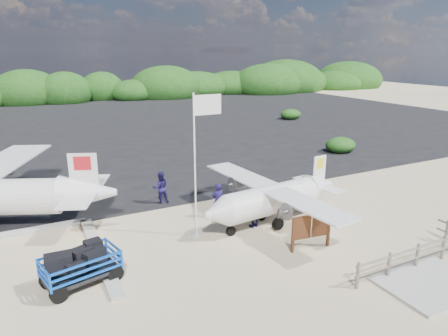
% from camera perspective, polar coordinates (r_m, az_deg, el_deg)
% --- Properties ---
extents(ground, '(160.00, 160.00, 0.00)m').
position_cam_1_polar(ground, '(17.10, -1.21, -11.10)').
color(ground, beige).
extents(asphalt_apron, '(90.00, 50.00, 0.04)m').
position_cam_1_polar(asphalt_apron, '(44.87, -18.16, 5.48)').
color(asphalt_apron, '#B2B2B2').
rests_on(asphalt_apron, ground).
extents(walkway_pad, '(3.50, 2.50, 0.10)m').
position_cam_1_polar(walkway_pad, '(16.33, 27.38, -14.56)').
color(walkway_pad, '#B2B2B2').
rests_on(walkway_pad, ground).
extents(vegetation_band, '(124.00, 8.00, 4.40)m').
position_cam_1_polar(vegetation_band, '(69.44, -21.57, 8.78)').
color(vegetation_band, '#B2B2B2').
rests_on(vegetation_band, ground).
extents(fence, '(6.40, 2.00, 1.10)m').
position_cam_1_polar(fence, '(17.18, 25.67, -12.73)').
color(fence, '#B2B2B2').
rests_on(fence, ground).
extents(baggage_cart, '(3.03, 2.16, 1.37)m').
position_cam_1_polar(baggage_cart, '(15.46, -19.50, -15.36)').
color(baggage_cart, blue).
rests_on(baggage_cart, ground).
extents(flagpole, '(1.26, 0.54, 6.28)m').
position_cam_1_polar(flagpole, '(18.09, -3.96, -9.52)').
color(flagpole, white).
rests_on(flagpole, ground).
extents(signboard, '(1.91, 0.40, 1.57)m').
position_cam_1_polar(signboard, '(17.25, 12.18, -11.25)').
color(signboard, '#562F18').
rests_on(signboard, ground).
extents(crew_a, '(0.68, 0.48, 1.77)m').
position_cam_1_polar(crew_a, '(19.48, -0.87, -4.68)').
color(crew_a, '#191347').
rests_on(crew_a, ground).
extents(crew_b, '(0.93, 0.77, 1.76)m').
position_cam_1_polar(crew_b, '(21.56, -9.04, -2.78)').
color(crew_b, '#191347').
rests_on(crew_b, ground).
extents(crew_c, '(1.03, 0.57, 1.65)m').
position_cam_1_polar(crew_c, '(18.54, 4.39, -6.05)').
color(crew_c, '#191347').
rests_on(crew_c, ground).
extents(aircraft_large, '(19.35, 19.35, 4.42)m').
position_cam_1_polar(aircraft_large, '(44.09, -1.93, 6.10)').
color(aircraft_large, '#B2B2B2').
rests_on(aircraft_large, ground).
extents(aircraft_small, '(8.46, 8.46, 2.79)m').
position_cam_1_polar(aircraft_small, '(47.75, -26.93, 5.13)').
color(aircraft_small, '#B2B2B2').
rests_on(aircraft_small, ground).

